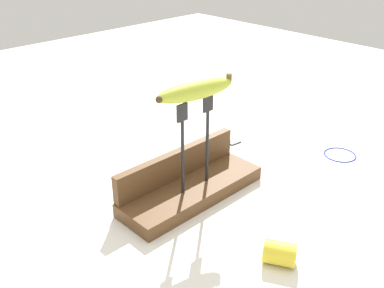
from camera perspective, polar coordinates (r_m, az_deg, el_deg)
ground_plane at (r=1.01m, az=0.00°, el=-6.70°), size 3.00×3.00×0.00m
wooden_board at (r=1.00m, az=0.00°, el=-5.94°), size 0.34×0.12×0.03m
board_backstop at (r=1.00m, az=-1.92°, el=-2.53°), size 0.33×0.02×0.07m
fork_stand_center at (r=0.92m, az=0.42°, el=0.93°), size 0.10×0.01×0.20m
banana_raised_center at (r=0.88m, az=0.44°, el=6.88°), size 0.18×0.07×0.04m
fork_fallen_near at (r=1.21m, az=3.61°, el=-0.29°), size 0.19×0.04×0.01m
banana_chunk_near at (r=0.84m, az=11.15°, el=-13.46°), size 0.07×0.07×0.04m
wire_coil at (r=1.23m, az=18.32°, el=-1.25°), size 0.08×0.08×0.00m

